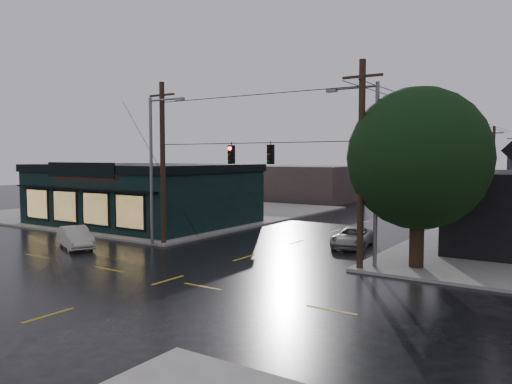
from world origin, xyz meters
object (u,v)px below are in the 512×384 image
Objects in this scene: sedan_cream at (75,237)px; suv_silver at (352,237)px; utility_pole_nw at (164,245)px; corner_tree at (419,159)px; utility_pole_ne at (360,271)px.

sedan_cream is 16.92m from suv_silver.
suv_silver is (10.19, 5.88, 0.60)m from utility_pole_nw.
corner_tree reaches higher than utility_pole_ne.
sedan_cream is (-18.97, -5.45, -4.80)m from corner_tree.
suv_silver is (13.93, 9.62, -0.05)m from sedan_cream.
corner_tree is at bearing 37.42° from utility_pole_ne.
suv_silver is at bearing 140.49° from corner_tree.
sedan_cream is at bearing -163.97° from corner_tree.
corner_tree is 0.86× the size of utility_pole_ne.
utility_pole_nw reaches higher than suv_silver.
suv_silver is (-2.81, 5.88, 0.60)m from utility_pole_ne.
corner_tree reaches higher than utility_pole_nw.
corner_tree is 20.32m from sedan_cream.
corner_tree reaches higher than sedan_cream.
utility_pole_ne is at bearing -142.58° from corner_tree.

